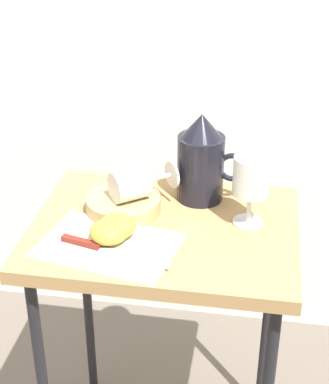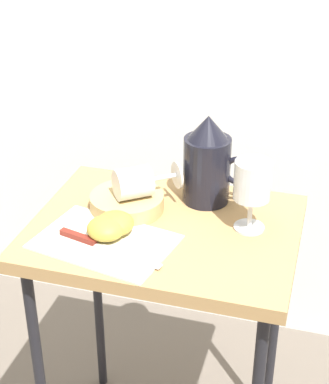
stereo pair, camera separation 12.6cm
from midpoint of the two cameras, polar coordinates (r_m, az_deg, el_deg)
name	(u,v)px [view 2 (the right image)]	position (r m, az deg, el deg)	size (l,w,h in m)	color
table	(164,255)	(1.34, 2.70, -5.90)	(0.56, 0.42, 0.69)	#AD8451
linen_napkin	(105,242)	(1.25, -2.63, -4.67)	(0.27, 0.18, 0.00)	silver
basket_tray	(127,202)	(1.35, -0.80, -1.01)	(0.16, 0.16, 0.04)	tan
pitcher	(207,167)	(1.36, 6.60, 2.19)	(0.16, 0.10, 0.20)	black
wine_glass_upright	(252,184)	(1.26, 10.90, 0.63)	(0.08, 0.08, 0.15)	silver
wine_glass_tipped_near	(136,182)	(1.32, 0.06, 0.81)	(0.15, 0.14, 0.07)	silver
apple_half_left	(106,228)	(1.24, -2.50, -3.43)	(0.08, 0.08, 0.04)	#B29938
apple_half_right	(115,223)	(1.26, -1.72, -2.98)	(0.08, 0.08, 0.04)	#B29938
knife	(94,243)	(1.23, -3.55, -4.77)	(0.23, 0.07, 0.01)	silver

